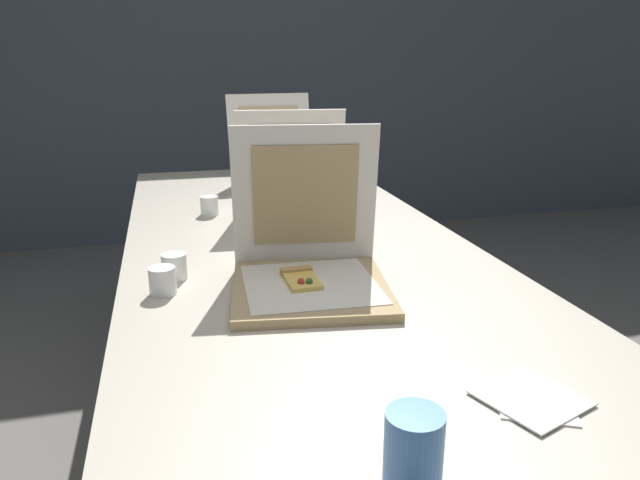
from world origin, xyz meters
The scene contains 10 objects.
wall_back centered at (0.00, 3.21, 1.30)m, with size 10.00×0.10×2.60m, color #4C5660.
table centered at (0.00, 0.66, 0.68)m, with size 0.97×2.38×0.73m.
pizza_box_front centered at (-0.05, 0.30, 0.78)m, with size 0.40×0.40×0.37m.
pizza_box_middle centered at (0.03, 0.85, 0.78)m, with size 0.39×0.39×0.36m.
pizza_box_back centered at (0.08, 1.36, 0.78)m, with size 0.37×0.44×0.37m.
cup_white_far centered at (-0.22, 1.04, 0.76)m, with size 0.06×0.06×0.06m, color white.
cup_white_near_left centered at (-0.38, 0.36, 0.76)m, with size 0.06×0.06×0.06m, color white.
cup_white_near_center centered at (-0.35, 0.44, 0.76)m, with size 0.06×0.06×0.06m, color white.
cup_printed_front centered at (-0.08, -0.37, 0.78)m, with size 0.08×0.08×0.10m, color #477FCC.
napkin_pile centered at (0.18, -0.24, 0.73)m, with size 0.18×0.18×0.01m.
Camera 1 is at (-0.35, -0.94, 1.25)m, focal length 33.24 mm.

